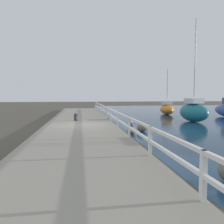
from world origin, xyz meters
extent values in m
plane|color=#4C473D|center=(0.00, 0.00, 0.00)|extent=(120.00, 120.00, 0.00)
cube|color=gray|center=(0.00, 0.00, 0.14)|extent=(4.49, 36.00, 0.28)
cube|color=white|center=(2.15, -10.31, 0.74)|extent=(0.10, 0.10, 0.91)
cube|color=white|center=(2.15, -7.36, 0.74)|extent=(0.10, 0.10, 0.91)
cube|color=white|center=(2.15, -4.42, 0.74)|extent=(0.10, 0.10, 0.91)
cube|color=white|center=(2.15, -1.47, 0.74)|extent=(0.10, 0.10, 0.91)
cube|color=white|center=(2.15, 1.47, 0.74)|extent=(0.10, 0.10, 0.91)
cube|color=white|center=(2.15, 4.42, 0.74)|extent=(0.10, 0.10, 0.91)
cube|color=white|center=(2.15, 7.36, 0.74)|extent=(0.10, 0.10, 0.91)
cube|color=white|center=(2.15, 10.31, 0.74)|extent=(0.10, 0.10, 0.91)
cube|color=white|center=(2.15, 13.25, 0.74)|extent=(0.10, 0.10, 0.91)
cube|color=white|center=(2.15, 16.20, 0.74)|extent=(0.10, 0.10, 0.91)
cube|color=white|center=(2.15, 0.00, 1.15)|extent=(0.09, 32.50, 0.08)
cube|color=white|center=(2.15, 0.00, 0.74)|extent=(0.09, 32.50, 0.08)
ellipsoid|color=#666056|center=(3.65, -1.33, 0.24)|extent=(0.64, 0.58, 0.48)
ellipsoid|color=slate|center=(2.82, -2.03, 0.20)|extent=(0.53, 0.47, 0.39)
ellipsoid|color=gray|center=(3.62, 1.68, 0.16)|extent=(0.43, 0.39, 0.32)
cylinder|color=#333338|center=(-0.33, 2.42, 0.48)|extent=(0.26, 0.26, 0.40)
sphere|color=#333338|center=(-0.33, 2.42, 0.73)|extent=(0.23, 0.23, 0.23)
ellipsoid|color=#1E707A|center=(9.12, 2.74, 0.76)|extent=(2.00, 3.28, 1.50)
cube|color=silver|center=(9.12, 2.74, 1.70)|extent=(1.25, 1.39, 0.40)
cylinder|color=silver|center=(9.12, 2.74, 4.86)|extent=(0.09, 0.09, 6.72)
ellipsoid|color=orange|center=(9.67, 9.58, 0.57)|extent=(2.05, 3.90, 1.12)
cube|color=silver|center=(9.67, 9.58, 1.31)|extent=(1.21, 1.51, 0.37)
cylinder|color=silver|center=(9.67, 9.58, 3.10)|extent=(0.09, 0.09, 3.95)
camera|label=1|loc=(0.02, -13.77, 2.14)|focal=35.00mm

